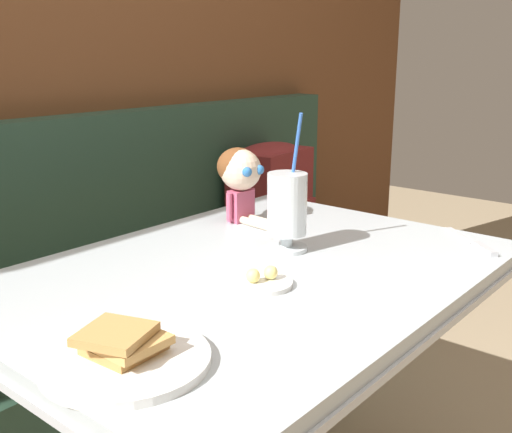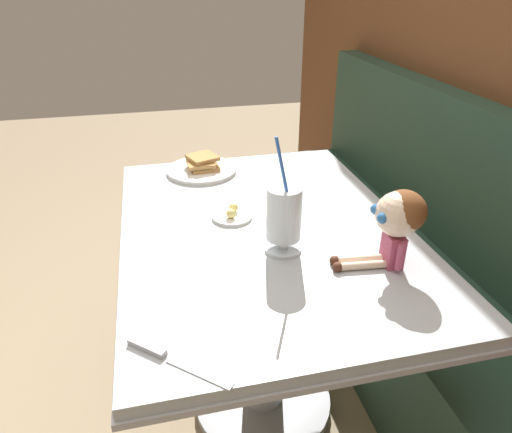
# 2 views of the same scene
# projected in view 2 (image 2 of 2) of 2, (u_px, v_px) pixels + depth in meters

# --- Properties ---
(ground_plane) EXTENTS (8.00, 8.00, 0.00)m
(ground_plane) POSITION_uv_depth(u_px,v_px,m) (213.00, 413.00, 1.64)
(ground_plane) COLOR #998466
(booth_bench) EXTENTS (2.60, 0.48, 1.00)m
(booth_bench) POSITION_uv_depth(u_px,v_px,m) (435.00, 307.00, 1.65)
(booth_bench) COLOR #233D2D
(booth_bench) RESTS_ON ground
(diner_table) EXTENTS (1.11, 0.81, 0.74)m
(diner_table) POSITION_uv_depth(u_px,v_px,m) (264.00, 282.00, 1.42)
(diner_table) COLOR #B2BCC1
(diner_table) RESTS_ON ground
(toast_plate) EXTENTS (0.25, 0.25, 0.06)m
(toast_plate) POSITION_uv_depth(u_px,v_px,m) (202.00, 168.00, 1.67)
(toast_plate) COLOR white
(toast_plate) RESTS_ON diner_table
(milkshake_glass) EXTENTS (0.10, 0.10, 0.31)m
(milkshake_glass) POSITION_uv_depth(u_px,v_px,m) (284.00, 216.00, 1.16)
(milkshake_glass) COLOR silver
(milkshake_glass) RESTS_ON diner_table
(butter_saucer) EXTENTS (0.12, 0.12, 0.04)m
(butter_saucer) POSITION_uv_depth(u_px,v_px,m) (232.00, 215.00, 1.36)
(butter_saucer) COLOR white
(butter_saucer) RESTS_ON diner_table
(butter_knife) EXTENTS (0.17, 0.19, 0.01)m
(butter_knife) POSITION_uv_depth(u_px,v_px,m) (161.00, 353.00, 0.88)
(butter_knife) COLOR silver
(butter_knife) RESTS_ON diner_table
(seated_doll) EXTENTS (0.12, 0.22, 0.20)m
(seated_doll) POSITION_uv_depth(u_px,v_px,m) (398.00, 218.00, 1.09)
(seated_doll) COLOR #B74C6B
(seated_doll) RESTS_ON diner_table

